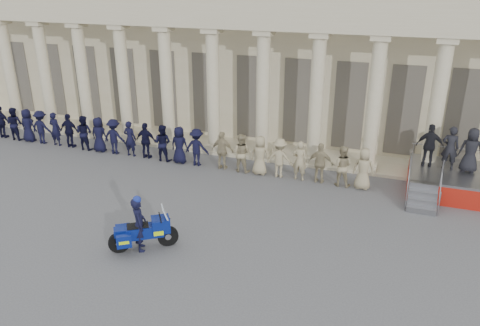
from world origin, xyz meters
The scene contains 6 objects.
ground centered at (0.00, 0.00, 0.00)m, with size 90.00×90.00×0.00m, color #4D4D50.
building centered at (0.00, 14.74, 4.52)m, with size 40.00×12.50×9.00m.
officer_rank centered at (-4.49, 5.99, 0.92)m, with size 22.87×0.70×1.84m.
reviewing_stand centered at (10.77, 7.05, 1.55)m, with size 4.60×4.32×2.82m.
motorcycle centered at (0.14, -1.43, 0.65)m, with size 2.00×1.64×1.50m.
rider centered at (0.03, -1.51, 0.99)m, with size 0.77×0.83×2.00m.
Camera 1 is at (7.84, -13.15, 8.65)m, focal length 35.00 mm.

